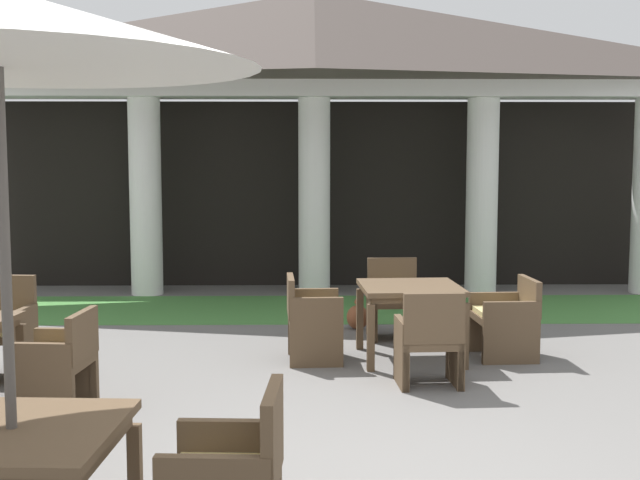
% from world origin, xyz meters
% --- Properties ---
extents(background_pavilion, '(11.12, 2.48, 4.39)m').
position_xyz_m(background_pavilion, '(0.00, 7.82, 3.32)').
color(background_pavilion, white).
rests_on(background_pavilion, ground).
extents(lawn_strip, '(12.92, 2.08, 0.01)m').
position_xyz_m(lawn_strip, '(0.00, 6.47, 0.00)').
color(lawn_strip, '#47843D').
rests_on(lawn_strip, ground).
extents(patio_table_near_foreground, '(1.02, 1.02, 0.75)m').
position_xyz_m(patio_table_near_foreground, '(0.92, 3.72, 0.65)').
color(patio_table_near_foreground, brown).
rests_on(patio_table_near_foreground, ground).
extents(patio_chair_near_foreground_north, '(0.61, 0.54, 0.88)m').
position_xyz_m(patio_chair_near_foreground_north, '(0.87, 4.71, 0.41)').
color(patio_chair_near_foreground_north, brown).
rests_on(patio_chair_near_foreground_north, ground).
extents(patio_chair_near_foreground_south, '(0.57, 0.52, 0.86)m').
position_xyz_m(patio_chair_near_foreground_south, '(0.97, 2.73, 0.39)').
color(patio_chair_near_foreground_south, brown).
rests_on(patio_chair_near_foreground_south, ground).
extents(patio_chair_near_foreground_west, '(0.56, 0.63, 0.85)m').
position_xyz_m(patio_chair_near_foreground_west, '(-0.07, 3.67, 0.42)').
color(patio_chair_near_foreground_west, brown).
rests_on(patio_chair_near_foreground_west, ground).
extents(patio_chair_near_foreground_east, '(0.60, 0.65, 0.81)m').
position_xyz_m(patio_chair_near_foreground_east, '(1.91, 3.77, 0.39)').
color(patio_chair_near_foreground_east, brown).
rests_on(patio_chair_near_foreground_east, ground).
extents(patio_table_mid_left, '(1.07, 1.07, 0.70)m').
position_xyz_m(patio_table_mid_left, '(-1.55, -0.47, 0.61)').
color(patio_table_mid_left, brown).
rests_on(patio_table_mid_left, ground).
extents(patio_chair_mid_right_east, '(0.58, 0.64, 0.81)m').
position_xyz_m(patio_chair_mid_right_east, '(-2.10, 2.06, 0.39)').
color(patio_chair_mid_right_east, brown).
rests_on(patio_chair_mid_right_east, ground).
extents(terracotta_urn, '(0.26, 0.26, 0.36)m').
position_xyz_m(terracotta_urn, '(0.49, 5.16, 0.15)').
color(terracotta_urn, brown).
rests_on(terracotta_urn, ground).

